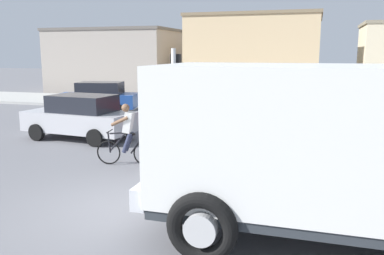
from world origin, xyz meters
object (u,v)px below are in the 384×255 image
Objects in this scene: traffic_light_pole at (175,91)px; car_red_near at (81,117)px; truck_foreground at (318,143)px; cyclist at (127,135)px; car_far_side at (98,97)px; car_white_mid at (205,105)px.

car_red_near is (-4.39, 2.26, -1.25)m from traffic_light_pole.
truck_foreground reaches higher than cyclist.
traffic_light_pole is 0.75× the size of car_far_side.
car_white_mid is (0.33, 6.99, -0.05)m from cyclist.
truck_foreground reaches higher than car_white_mid.
traffic_light_pole is 0.77× the size of car_red_near.
cyclist is 0.41× the size of car_white_mid.
truck_foreground is 15.97m from car_far_side.
cyclist is 1.79m from traffic_light_pole.
cyclist is at bearing -92.71° from car_white_mid.
car_white_mid is at bearing 114.45° from truck_foreground.
traffic_light_pole is (1.27, 0.41, 1.20)m from cyclist.
car_white_mid is (-0.93, 6.58, -1.25)m from traffic_light_pole.
truck_foreground is 1.69× the size of traffic_light_pole.
traffic_light_pole reaches higher than cyclist.
truck_foreground is 10.10m from car_red_near.
truck_foreground is at bearing -65.55° from car_white_mid.
truck_foreground is at bearing -33.17° from cyclist.
truck_foreground is 1.27× the size of car_far_side.
traffic_light_pole reaches higher than car_white_mid.
cyclist is at bearing -56.01° from car_far_side.
car_far_side is (-7.01, 8.11, -1.25)m from traffic_light_pole.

